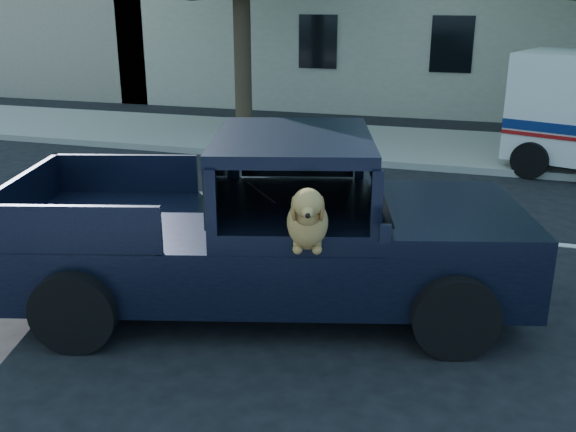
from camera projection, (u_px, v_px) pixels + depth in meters
The scene contains 4 objects.
ground at pixel (277, 319), 7.30m from camera, with size 120.00×120.00×0.00m, color black.
far_sidewalk at pixel (392, 145), 15.61m from camera, with size 60.00×4.00×0.15m, color gray.
lane_stripes at pixel (469, 236), 9.83m from camera, with size 21.60×0.14×0.01m, color silver, non-canonical shape.
pickup_truck at pixel (261, 250), 7.44m from camera, with size 6.10×3.68×2.05m.
Camera 1 is at (2.01, -6.22, 3.46)m, focal length 40.00 mm.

